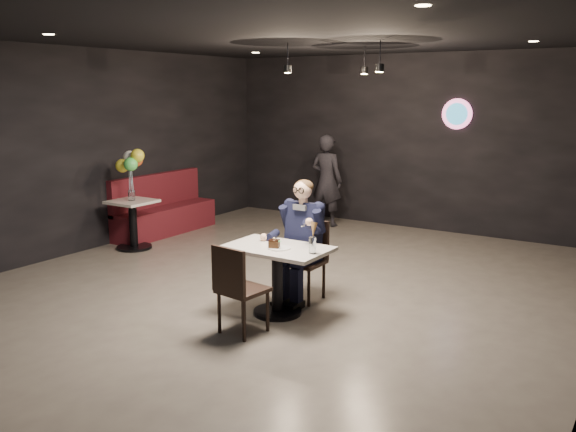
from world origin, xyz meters
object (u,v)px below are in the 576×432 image
Objects in this scene: chair_far at (304,261)px; seated_man at (304,239)px; balloon_vase at (132,195)px; passerby at (327,181)px; chair_near at (243,288)px; sundae_glass at (312,245)px; main_table at (277,280)px; side_table at (133,224)px; booth_bench at (165,204)px.

chair_far is 0.26m from seated_man.
balloon_vase is 0.10× the size of passerby.
passerby is (-1.72, 3.62, 0.35)m from chair_far.
chair_near is 5.85× the size of balloon_vase.
chair_far is 5.50× the size of sundae_glass.
chair_near is at bearing -90.00° from main_table.
sundae_glass is 4.04m from side_table.
sundae_glass is (0.45, 0.58, 0.37)m from chair_near.
balloon_vase is (-3.84, 1.16, -0.01)m from sundae_glass.
sundae_glass is 4.02m from balloon_vase.
passerby is at bearing 112.39° from main_table.
balloon_vase is at bearing -73.30° from booth_bench.
booth_bench reaches higher than balloon_vase.
side_table is at bearing 170.18° from seated_man.
seated_man is (0.00, 0.55, 0.34)m from main_table.
chair_far is 1.16m from chair_near.
side_table is (-3.39, 0.59, -0.34)m from seated_man.
chair_near is at bearing -90.00° from seated_man.
chair_near is 5.09m from passerby.
sundae_glass is 0.08× the size of booth_bench.
balloon_vase is (0.00, 0.00, 0.45)m from side_table.
chair_near is 3.82m from side_table.
sundae_glass is at bearing -27.58° from booth_bench.
main_table is 3.58m from side_table.
booth_bench reaches higher than side_table.
sundae_glass is at bearing -3.42° from main_table.
sundae_glass is at bearing -51.99° from seated_man.
chair_far is 0.46× the size of booth_bench.
chair_near is at bearing 109.82° from passerby.
main_table is 0.61m from chair_near.
chair_near is 4.60m from booth_bench.
seated_man reaches higher than chair_far.
side_table is (-3.39, 1.14, 0.01)m from main_table.
seated_man is 3.44m from balloon_vase.
chair_far is 1.00× the size of chair_near.
passerby reaches higher than side_table.
chair_far reaches higher than sundae_glass.
chair_far is at bearing -9.82° from side_table.
balloon_vase is (-3.39, 1.75, 0.37)m from chair_near.
balloon_vase is at bearing 170.18° from seated_man.
main_table is 0.68× the size of passerby.
side_table is at bearing 0.00° from balloon_vase.
side_table is at bearing 161.47° from main_table.
balloon_vase reaches higher than main_table.
chair_near is 1.20× the size of side_table.
booth_bench is at bearing 106.70° from balloon_vase.
main_table is at bearing -90.00° from chair_far.
chair_near is at bearing -27.23° from balloon_vase.
passerby is at bearing 45.75° from booth_bench.
booth_bench is (-3.69, 2.14, 0.13)m from main_table.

